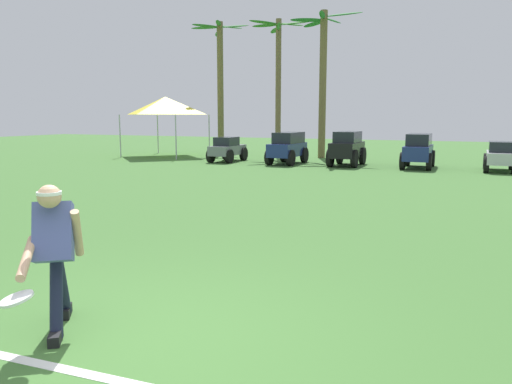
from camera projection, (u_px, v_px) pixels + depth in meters
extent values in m
plane|color=#406E31|center=(136.00, 343.00, 4.51)|extent=(80.00, 80.00, 0.00)
cube|color=white|center=(88.00, 374.00, 3.95)|extent=(20.90, 1.19, 0.01)
cylinder|color=#191E38|center=(56.00, 298.00, 4.61)|extent=(0.30, 0.35, 0.72)
cube|color=black|center=(56.00, 337.00, 4.50)|extent=(0.23, 0.27, 0.10)
cylinder|color=#191E38|center=(62.00, 287.00, 4.91)|extent=(0.35, 0.42, 0.69)
cube|color=black|center=(66.00, 311.00, 5.10)|extent=(0.23, 0.27, 0.10)
cube|color=#4C5699|center=(53.00, 232.00, 4.58)|extent=(0.50, 0.51, 0.58)
sphere|color=tan|center=(49.00, 196.00, 4.44)|extent=(0.29, 0.29, 0.21)
cylinder|color=white|center=(49.00, 193.00, 4.43)|extent=(0.30, 0.30, 0.03)
cylinder|color=tan|center=(27.00, 258.00, 4.30)|extent=(0.40, 0.51, 0.27)
cylinder|color=tan|center=(77.00, 233.00, 4.68)|extent=(0.23, 0.28, 0.49)
cylinder|color=white|center=(17.00, 299.00, 3.99)|extent=(0.38, 0.38, 0.09)
cube|color=slate|center=(228.00, 150.00, 22.39)|extent=(0.94, 2.22, 0.42)
cube|color=#1E232B|center=(227.00, 141.00, 22.24)|extent=(0.81, 1.11, 0.38)
cylinder|color=black|center=(226.00, 153.00, 23.30)|extent=(0.19, 0.60, 0.60)
cylinder|color=black|center=(244.00, 154.00, 22.96)|extent=(0.19, 0.60, 0.60)
cylinder|color=black|center=(211.00, 156.00, 21.89)|extent=(0.19, 0.60, 0.60)
cylinder|color=black|center=(229.00, 156.00, 21.55)|extent=(0.19, 0.60, 0.60)
cube|color=navy|center=(287.00, 150.00, 21.27)|extent=(1.01, 2.42, 0.55)
cube|color=#1E232B|center=(289.00, 138.00, 21.33)|extent=(0.88, 1.82, 0.46)
cylinder|color=black|center=(284.00, 154.00, 22.26)|extent=(0.19, 0.66, 0.66)
cylinder|color=black|center=(304.00, 155.00, 21.86)|extent=(0.19, 0.66, 0.66)
cylinder|color=black|center=(269.00, 157.00, 20.76)|extent=(0.19, 0.66, 0.66)
cylinder|color=black|center=(291.00, 158.00, 20.36)|extent=(0.19, 0.66, 0.66)
cube|color=black|center=(347.00, 150.00, 20.49)|extent=(0.99, 2.35, 0.60)
cube|color=#1E232B|center=(348.00, 137.00, 20.46)|extent=(0.87, 1.55, 0.44)
cylinder|color=black|center=(340.00, 155.00, 21.43)|extent=(0.18, 0.72, 0.72)
cylinder|color=black|center=(363.00, 156.00, 21.05)|extent=(0.18, 0.72, 0.72)
cylinder|color=black|center=(330.00, 158.00, 20.02)|extent=(0.18, 0.72, 0.72)
cylinder|color=black|center=(354.00, 159.00, 19.64)|extent=(0.18, 0.72, 0.72)
cube|color=navy|center=(418.00, 153.00, 19.56)|extent=(0.98, 2.41, 0.55)
cube|color=#1E232B|center=(419.00, 140.00, 19.62)|extent=(0.86, 1.81, 0.46)
cylinder|color=black|center=(408.00, 158.00, 20.55)|extent=(0.19, 0.66, 0.66)
cylinder|color=black|center=(432.00, 158.00, 20.18)|extent=(0.19, 0.66, 0.66)
cylinder|color=black|center=(403.00, 161.00, 19.03)|extent=(0.19, 0.66, 0.66)
cylinder|color=black|center=(429.00, 162.00, 18.65)|extent=(0.19, 0.66, 0.66)
cube|color=#B7BABF|center=(500.00, 157.00, 18.42)|extent=(0.91, 2.20, 0.42)
cube|color=#1E232B|center=(501.00, 147.00, 18.27)|extent=(0.80, 1.10, 0.38)
cylinder|color=black|center=(486.00, 161.00, 19.33)|extent=(0.18, 0.60, 0.60)
cylinder|color=black|center=(512.00, 162.00, 18.97)|extent=(0.18, 0.60, 0.60)
cylinder|color=black|center=(486.00, 165.00, 17.93)|extent=(0.18, 0.60, 0.60)
cylinder|color=brown|center=(220.00, 88.00, 27.89)|extent=(0.34, 0.34, 7.15)
ellipsoid|color=#2B692E|center=(234.00, 26.00, 27.08)|extent=(1.74, 0.31, 0.16)
ellipsoid|color=#2B692E|center=(231.00, 27.00, 27.78)|extent=(1.00, 1.35, 0.15)
ellipsoid|color=#2B692E|center=(218.00, 34.00, 28.31)|extent=(1.24, 1.63, 0.20)
ellipsoid|color=#2B692E|center=(205.00, 28.00, 27.59)|extent=(1.69, 0.52, 0.16)
ellipsoid|color=#2B692E|center=(206.00, 26.00, 26.93)|extent=(1.14, 1.56, 0.16)
ellipsoid|color=#2B692E|center=(218.00, 23.00, 26.57)|extent=(0.87, 1.63, 0.14)
cylinder|color=brown|center=(278.00, 88.00, 25.32)|extent=(0.28, 0.28, 6.82)
ellipsoid|color=#2F7228|center=(296.00, 23.00, 24.34)|extent=(1.93, 0.56, 0.15)
ellipsoid|color=#2F7228|center=(291.00, 24.00, 25.16)|extent=(1.12, 1.27, 0.15)
ellipsoid|color=#2F7228|center=(275.00, 30.00, 25.63)|extent=(1.12, 1.42, 0.20)
ellipsoid|color=#2F7228|center=(265.00, 25.00, 25.12)|extent=(1.44, 0.26, 0.17)
ellipsoid|color=#2F7228|center=(264.00, 22.00, 24.33)|extent=(1.15, 1.66, 0.15)
ellipsoid|color=#2F7228|center=(279.00, 26.00, 23.93)|extent=(0.91, 1.89, 0.20)
cylinder|color=brown|center=(323.00, 86.00, 23.87)|extent=(0.34, 0.34, 6.94)
ellipsoid|color=#246D2C|center=(343.00, 14.00, 22.90)|extent=(1.92, 0.51, 0.15)
ellipsoid|color=#246D2C|center=(333.00, 20.00, 24.07)|extent=(0.63, 1.71, 0.17)
ellipsoid|color=#246D2C|center=(314.00, 24.00, 24.22)|extent=(1.53, 1.35, 0.20)
ellipsoid|color=#246D2C|center=(307.00, 20.00, 23.38)|extent=(1.54, 0.92, 0.20)
ellipsoid|color=#246D2C|center=(322.00, 15.00, 22.55)|extent=(0.58, 1.79, 0.17)
cylinder|color=#B2B5BA|center=(209.00, 135.00, 26.13)|extent=(0.06, 0.06, 2.10)
cylinder|color=#B2B5BA|center=(158.00, 134.00, 27.40)|extent=(0.06, 0.06, 2.10)
cylinder|color=#B2B5BA|center=(176.00, 137.00, 23.22)|extent=(0.06, 0.06, 2.10)
cylinder|color=#B2B5BA|center=(120.00, 136.00, 24.48)|extent=(0.06, 0.06, 2.10)
pyramid|color=yellow|center=(165.00, 106.00, 25.08)|extent=(3.38, 3.38, 0.89)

